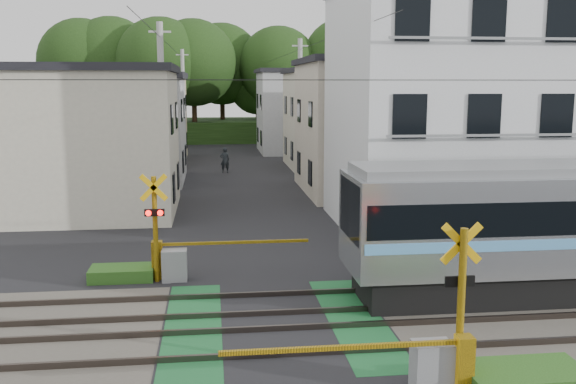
{
  "coord_description": "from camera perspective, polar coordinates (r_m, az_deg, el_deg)",
  "views": [
    {
      "loc": [
        -1.39,
        -14.16,
        5.51
      ],
      "look_at": [
        0.9,
        5.0,
        2.25
      ],
      "focal_mm": 40.0,
      "sensor_mm": 36.0,
      "label": 1
    }
  ],
  "objects": [
    {
      "name": "apartment_block",
      "position": [
        25.65,
        16.02,
        7.32
      ],
      "size": [
        10.2,
        8.36,
        9.3
      ],
      "color": "white",
      "rests_on": "ground"
    },
    {
      "name": "ground",
      "position": [
        15.25,
        -1.14,
        -11.58
      ],
      "size": [
        120.0,
        120.0,
        0.0
      ],
      "primitive_type": "plane",
      "color": "black"
    },
    {
      "name": "crossing_signal_near",
      "position": [
        12.21,
        13.17,
        -13.8
      ],
      "size": [
        4.74,
        0.65,
        3.09
      ],
      "color": "#ECAF0C",
      "rests_on": "ground"
    },
    {
      "name": "weed_patches",
      "position": [
        15.37,
        5.54,
        -10.73
      ],
      "size": [
        10.25,
        8.8,
        0.4
      ],
      "color": "#2D5E1E",
      "rests_on": "ground"
    },
    {
      "name": "tree_hill",
      "position": [
        62.83,
        -5.79,
        10.35
      ],
      "size": [
        40.0,
        13.34,
        11.92
      ],
      "color": "#1D3812",
      "rests_on": "ground"
    },
    {
      "name": "catenary",
      "position": [
        16.1,
        20.59,
        2.51
      ],
      "size": [
        60.0,
        5.04,
        7.0
      ],
      "color": "#2D2D33",
      "rests_on": "ground"
    },
    {
      "name": "track_bed",
      "position": [
        15.24,
        -1.14,
        -11.45
      ],
      "size": [
        120.0,
        120.0,
        0.14
      ],
      "color": "#47423A",
      "rests_on": "ground"
    },
    {
      "name": "crossing_signal_far",
      "position": [
        18.48,
        -10.33,
        -5.61
      ],
      "size": [
        4.74,
        0.65,
        3.09
      ],
      "color": "#ECAF0C",
      "rests_on": "ground"
    },
    {
      "name": "pedestrian",
      "position": [
        40.28,
        -5.63,
        2.83
      ],
      "size": [
        0.61,
        0.42,
        1.61
      ],
      "primitive_type": "imported",
      "rotation": [
        0.0,
        0.0,
        3.2
      ],
      "color": "#272D31",
      "rests_on": "ground"
    },
    {
      "name": "houses_row",
      "position": [
        40.17,
        -4.47,
        6.33
      ],
      "size": [
        22.07,
        31.35,
        6.8
      ],
      "color": "beige",
      "rests_on": "ground"
    },
    {
      "name": "utility_poles",
      "position": [
        37.19,
        -6.32,
        7.33
      ],
      "size": [
        7.9,
        42.0,
        8.0
      ],
      "color": "#A5A5A0",
      "rests_on": "ground"
    }
  ]
}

